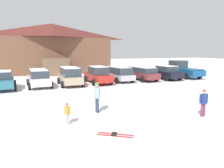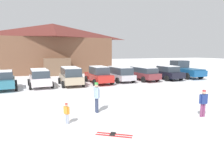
% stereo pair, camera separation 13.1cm
% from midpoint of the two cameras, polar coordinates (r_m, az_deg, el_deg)
% --- Properties ---
extents(ground, '(160.00, 160.00, 0.00)m').
position_cam_midpoint_polar(ground, '(7.35, 23.64, -18.50)').
color(ground, white).
extents(ski_lodge, '(17.87, 9.67, 7.64)m').
position_cam_midpoint_polar(ski_lodge, '(33.49, -16.76, 9.81)').
color(ski_lodge, brown).
rests_on(ski_lodge, ground).
extents(parked_teal_hatchback, '(2.37, 4.17, 1.68)m').
position_cam_midpoint_polar(parked_teal_hatchback, '(19.96, -29.04, 0.94)').
color(parked_teal_hatchback, '#2C6E84').
rests_on(parked_teal_hatchback, ground).
extents(parked_white_suv, '(2.22, 4.39, 1.68)m').
position_cam_midpoint_polar(parked_white_suv, '(20.14, -20.36, 1.77)').
color(parked_white_suv, white).
rests_on(parked_white_suv, ground).
extents(parked_beige_suv, '(2.16, 4.45, 1.81)m').
position_cam_midpoint_polar(parked_beige_suv, '(20.26, -12.10, 2.35)').
color(parked_beige_suv, tan).
rests_on(parked_beige_suv, ground).
extents(parked_red_sedan, '(2.14, 4.75, 1.81)m').
position_cam_midpoint_polar(parked_red_sedan, '(21.17, -4.26, 2.64)').
color(parked_red_sedan, red).
rests_on(parked_red_sedan, ground).
extents(parked_silver_wagon, '(2.28, 4.49, 1.66)m').
position_cam_midpoint_polar(parked_silver_wagon, '(22.39, 1.84, 3.02)').
color(parked_silver_wagon, '#BAB5BE').
rests_on(parked_silver_wagon, ground).
extents(parked_maroon_van, '(2.27, 4.85, 1.58)m').
position_cam_midpoint_polar(parked_maroon_van, '(23.58, 8.47, 3.15)').
color(parked_maroon_van, maroon).
rests_on(parked_maroon_van, ground).
extents(parked_black_sedan, '(2.27, 4.55, 1.65)m').
position_cam_midpoint_polar(parked_black_sedan, '(25.10, 14.98, 3.25)').
color(parked_black_sedan, black).
rests_on(parked_black_sedan, ground).
extents(pickup_truck, '(2.53, 5.67, 2.15)m').
position_cam_midpoint_polar(pickup_truck, '(27.68, 19.31, 3.90)').
color(pickup_truck, navy).
rests_on(pickup_truck, ground).
extents(skier_adult_in_blue_parka, '(0.27, 0.62, 1.67)m').
position_cam_midpoint_polar(skier_adult_in_blue_parka, '(10.96, -4.64, -3.35)').
color(skier_adult_in_blue_parka, '#2F3853').
rests_on(skier_adult_in_blue_parka, ground).
extents(skier_teen_in_navy_coat, '(0.52, 0.23, 1.41)m').
position_cam_midpoint_polar(skier_teen_in_navy_coat, '(11.27, 24.38, -4.58)').
color(skier_teen_in_navy_coat, '#78375E').
rests_on(skier_teen_in_navy_coat, ground).
extents(skier_child_in_orange_jacket, '(0.25, 0.31, 0.99)m').
position_cam_midpoint_polar(skier_child_in_orange_jacket, '(9.51, -13.01, -7.93)').
color(skier_child_in_orange_jacket, '#A3ACC7').
rests_on(skier_child_in_orange_jacket, ground).
extents(pair_of_skis, '(1.38, 1.10, 0.08)m').
position_cam_midpoint_polar(pair_of_skis, '(8.29, 0.39, -14.28)').
color(pair_of_skis, red).
rests_on(pair_of_skis, ground).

